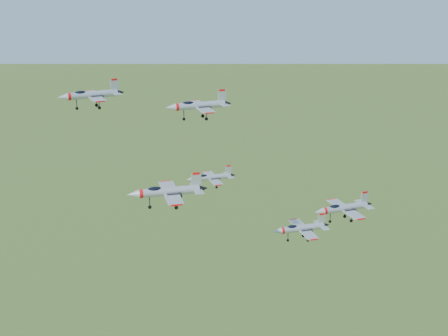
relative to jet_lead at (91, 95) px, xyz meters
name	(u,v)px	position (x,y,z in m)	size (l,w,h in m)	color
jet_lead	(91,95)	(0.00, 0.00, 0.00)	(12.09, 9.94, 3.24)	#A5ABB2
jet_left_high	(198,105)	(17.68, -7.21, -1.97)	(12.44, 10.30, 3.33)	#A5ABB2
jet_right_high	(167,191)	(7.05, -21.24, -12.01)	(13.05, 10.91, 3.49)	#A5ABB2
jet_left_low	(210,177)	(23.99, 3.11, -19.83)	(10.66, 8.85, 2.85)	#A5ABB2
jet_right_low	(301,228)	(30.12, -23.88, -21.24)	(10.76, 8.93, 2.87)	#A5ABB2
jet_trail	(343,208)	(49.33, -8.15, -26.41)	(13.99, 11.51, 3.75)	#A5ABB2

